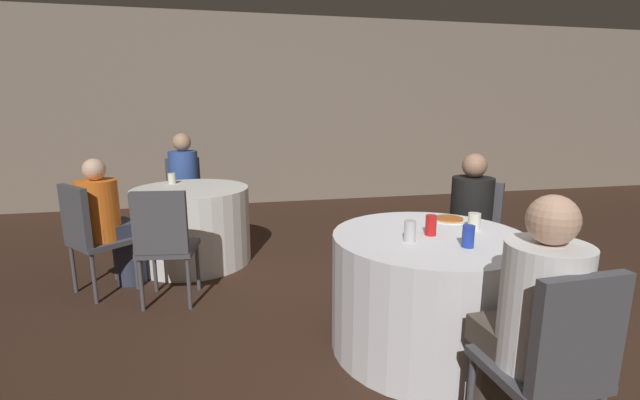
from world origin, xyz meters
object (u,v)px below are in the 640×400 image
chair_far_southwest (89,231)px  table_near (427,292)px  person_black_shirt (467,229)px  chair_far_south (164,238)px  soda_can_blue (468,236)px  table_far (193,225)px  chair_near_northeast (473,228)px  person_white_shirt (527,325)px  person_orange_shirt (110,225)px  soda_can_silver (410,231)px  soda_can_red (431,225)px  pizza_plate_near (449,219)px  person_blue_shirt (185,187)px  chair_near_south (556,357)px  chair_far_north (185,190)px

chair_far_southwest → table_near: bearing=20.2°
table_near → person_black_shirt: person_black_shirt is taller
chair_far_south → chair_far_southwest: same height
table_near → soda_can_blue: bearing=-68.8°
table_far → chair_near_northeast: bearing=-27.7°
person_white_shirt → chair_far_southwest: bearing=135.3°
chair_far_southwest → person_orange_shirt: (0.13, 0.11, 0.01)m
chair_far_south → soda_can_blue: 2.11m
soda_can_silver → soda_can_red: 0.19m
soda_can_blue → table_near: bearing=111.2°
table_far → soda_can_blue: size_ratio=8.87×
table_far → chair_far_southwest: 0.97m
pizza_plate_near → person_white_shirt: bearing=-102.4°
chair_far_south → pizza_plate_near: bearing=-11.0°
person_orange_shirt → soda_can_red: person_orange_shirt is taller
person_orange_shirt → soda_can_silver: person_orange_shirt is taller
person_blue_shirt → chair_far_south: bearing=81.2°
person_white_shirt → soda_can_red: 0.86m
chair_near_northeast → person_black_shirt: 0.17m
table_near → person_white_shirt: 0.86m
table_near → chair_near_south: bearing=-87.7°
chair_far_south → pizza_plate_near: size_ratio=3.59×
person_blue_shirt → table_near: bearing=113.0°
chair_far_north → person_black_shirt: (2.27, -2.24, 0.03)m
soda_can_blue → chair_far_south: bearing=146.0°
chair_near_south → person_blue_shirt: bearing=112.5°
chair_near_south → chair_far_south: same height
person_blue_shirt → chair_far_southwest: bearing=58.0°
soda_can_blue → person_white_shirt: bearing=-96.1°
table_far → soda_can_silver: bearing=-55.5°
chair_near_northeast → pizza_plate_near: size_ratio=3.59×
person_white_shirt → soda_can_silver: 0.80m
person_orange_shirt → soda_can_silver: bearing=12.5°
person_white_shirt → soda_can_blue: 0.63m
chair_near_south → person_black_shirt: (0.56, 1.57, 0.03)m
table_far → soda_can_silver: soda_can_silver is taller
chair_near_northeast → soda_can_blue: size_ratio=7.34×
person_orange_shirt → person_black_shirt: 2.83m
chair_near_northeast → person_orange_shirt: (-2.84, 0.67, 0.01)m
chair_near_south → chair_near_northeast: 1.82m
chair_far_north → soda_can_blue: (1.77, -3.07, 0.25)m
chair_near_south → soda_can_blue: bearing=83.4°
chair_far_southwest → person_blue_shirt: size_ratio=0.75×
soda_can_blue → soda_can_red: same height
table_near → soda_can_red: soda_can_red is taller
chair_far_north → soda_can_blue: bearing=111.2°
chair_far_south → chair_far_southwest: (-0.60, 0.32, 0.00)m
chair_near_south → chair_near_northeast: size_ratio=1.00×
chair_near_south → chair_far_north: size_ratio=1.00×
soda_can_blue → soda_can_silver: same height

